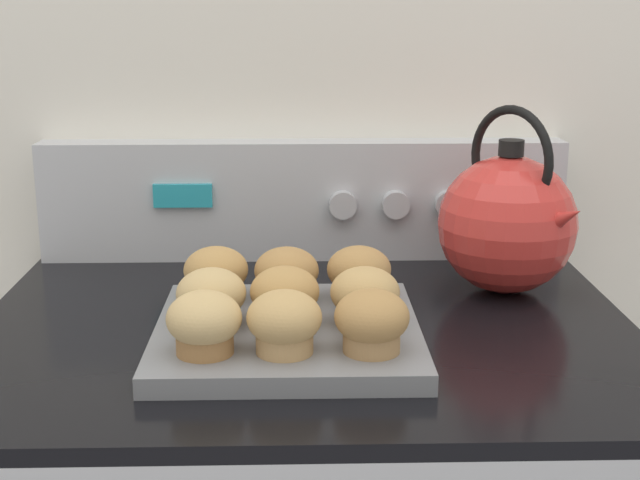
{
  "coord_description": "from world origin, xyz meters",
  "views": [
    {
      "loc": [
        -0.01,
        -0.66,
        1.28
      ],
      "look_at": [
        0.02,
        0.28,
        1.03
      ],
      "focal_mm": 50.0,
      "sensor_mm": 36.0,
      "label": 1
    }
  ],
  "objects_px": {
    "muffin_r1_c1": "(285,296)",
    "tea_kettle": "(508,222)",
    "muffin_r0_c0": "(204,323)",
    "muffin_r1_c0": "(211,298)",
    "muffin_pan": "(288,334)",
    "muffin_r0_c1": "(284,322)",
    "muffin_r1_c2": "(365,297)",
    "muffin_r0_c2": "(372,321)",
    "muffin_r2_c2": "(359,274)",
    "muffin_r2_c1": "(287,275)",
    "muffin_r2_c0": "(216,274)"
  },
  "relations": [
    {
      "from": "muffin_pan",
      "to": "muffin_r0_c2",
      "type": "height_order",
      "value": "muffin_r0_c2"
    },
    {
      "from": "muffin_r1_c1",
      "to": "tea_kettle",
      "type": "xyz_separation_m",
      "value": [
        0.28,
        0.17,
        0.04
      ]
    },
    {
      "from": "muffin_r0_c0",
      "to": "muffin_r2_c0",
      "type": "xyz_separation_m",
      "value": [
        -0.0,
        0.17,
        0.0
      ]
    },
    {
      "from": "muffin_r0_c1",
      "to": "muffin_r2_c2",
      "type": "bearing_deg",
      "value": 62.27
    },
    {
      "from": "muffin_pan",
      "to": "tea_kettle",
      "type": "distance_m",
      "value": 0.34
    },
    {
      "from": "muffin_pan",
      "to": "muffin_r2_c2",
      "type": "height_order",
      "value": "muffin_r2_c2"
    },
    {
      "from": "muffin_r1_c2",
      "to": "muffin_r2_c2",
      "type": "height_order",
      "value": "same"
    },
    {
      "from": "muffin_pan",
      "to": "muffin_r1_c0",
      "type": "bearing_deg",
      "value": -178.26
    },
    {
      "from": "muffin_r2_c1",
      "to": "muffin_r2_c2",
      "type": "xyz_separation_m",
      "value": [
        0.09,
        0.0,
        0.0
      ]
    },
    {
      "from": "muffin_r0_c2",
      "to": "tea_kettle",
      "type": "relative_size",
      "value": 0.32
    },
    {
      "from": "muffin_r0_c1",
      "to": "muffin_r1_c1",
      "type": "bearing_deg",
      "value": 90.33
    },
    {
      "from": "muffin_r1_c1",
      "to": "muffin_r2_c0",
      "type": "relative_size",
      "value": 1.0
    },
    {
      "from": "muffin_r0_c0",
      "to": "muffin_r1_c2",
      "type": "bearing_deg",
      "value": 25.02
    },
    {
      "from": "tea_kettle",
      "to": "muffin_r1_c2",
      "type": "bearing_deg",
      "value": -137.53
    },
    {
      "from": "muffin_r1_c0",
      "to": "tea_kettle",
      "type": "height_order",
      "value": "tea_kettle"
    },
    {
      "from": "muffin_r0_c1",
      "to": "muffin_r2_c1",
      "type": "xyz_separation_m",
      "value": [
        0.0,
        0.16,
        0.0
      ]
    },
    {
      "from": "muffin_r0_c2",
      "to": "muffin_r1_c1",
      "type": "distance_m",
      "value": 0.12
    },
    {
      "from": "muffin_r0_c0",
      "to": "muffin_r1_c0",
      "type": "bearing_deg",
      "value": 90.03
    },
    {
      "from": "muffin_r1_c1",
      "to": "muffin_r2_c0",
      "type": "bearing_deg",
      "value": 134.46
    },
    {
      "from": "muffin_pan",
      "to": "muffin_r1_c1",
      "type": "bearing_deg",
      "value": 146.81
    },
    {
      "from": "muffin_r1_c2",
      "to": "tea_kettle",
      "type": "relative_size",
      "value": 0.32
    },
    {
      "from": "muffin_r1_c0",
      "to": "tea_kettle",
      "type": "distance_m",
      "value": 0.41
    },
    {
      "from": "muffin_pan",
      "to": "muffin_r1_c0",
      "type": "height_order",
      "value": "muffin_r1_c0"
    },
    {
      "from": "muffin_r1_c0",
      "to": "muffin_r2_c2",
      "type": "xyz_separation_m",
      "value": [
        0.17,
        0.09,
        0.0
      ]
    },
    {
      "from": "muffin_r1_c2",
      "to": "muffin_r2_c1",
      "type": "height_order",
      "value": "same"
    },
    {
      "from": "muffin_r2_c0",
      "to": "muffin_r2_c2",
      "type": "distance_m",
      "value": 0.17
    },
    {
      "from": "muffin_pan",
      "to": "muffin_r1_c0",
      "type": "xyz_separation_m",
      "value": [
        -0.08,
        -0.0,
        0.04
      ]
    },
    {
      "from": "muffin_r1_c0",
      "to": "muffin_r2_c1",
      "type": "relative_size",
      "value": 1.0
    },
    {
      "from": "muffin_pan",
      "to": "muffin_r1_c2",
      "type": "xyz_separation_m",
      "value": [
        0.08,
        -0.0,
        0.04
      ]
    },
    {
      "from": "muffin_r0_c1",
      "to": "muffin_r1_c2",
      "type": "height_order",
      "value": "same"
    },
    {
      "from": "muffin_r0_c0",
      "to": "muffin_r1_c2",
      "type": "xyz_separation_m",
      "value": [
        0.17,
        0.08,
        0.0
      ]
    },
    {
      "from": "muffin_pan",
      "to": "muffin_r2_c0",
      "type": "relative_size",
      "value": 3.8
    },
    {
      "from": "muffin_r1_c2",
      "to": "muffin_r2_c2",
      "type": "relative_size",
      "value": 1.0
    },
    {
      "from": "muffin_r0_c2",
      "to": "muffin_r1_c1",
      "type": "xyz_separation_m",
      "value": [
        -0.09,
        0.08,
        0.0
      ]
    },
    {
      "from": "muffin_r1_c2",
      "to": "tea_kettle",
      "type": "height_order",
      "value": "tea_kettle"
    },
    {
      "from": "muffin_r0_c0",
      "to": "muffin_r2_c1",
      "type": "relative_size",
      "value": 1.0
    },
    {
      "from": "muffin_r1_c2",
      "to": "muffin_r2_c2",
      "type": "xyz_separation_m",
      "value": [
        -0.0,
        0.09,
        0.0
      ]
    },
    {
      "from": "muffin_r1_c0",
      "to": "muffin_r1_c2",
      "type": "bearing_deg",
      "value": -0.12
    },
    {
      "from": "muffin_r1_c1",
      "to": "tea_kettle",
      "type": "bearing_deg",
      "value": 31.7
    },
    {
      "from": "muffin_r0_c2",
      "to": "muffin_r1_c1",
      "type": "relative_size",
      "value": 1.0
    },
    {
      "from": "muffin_r1_c2",
      "to": "muffin_r1_c1",
      "type": "bearing_deg",
      "value": 177.0
    },
    {
      "from": "muffin_pan",
      "to": "muffin_r0_c0",
      "type": "xyz_separation_m",
      "value": [
        -0.08,
        -0.08,
        0.04
      ]
    },
    {
      "from": "muffin_r0_c2",
      "to": "muffin_r1_c0",
      "type": "xyz_separation_m",
      "value": [
        -0.17,
        0.08,
        0.0
      ]
    },
    {
      "from": "muffin_r0_c0",
      "to": "muffin_r2_c2",
      "type": "height_order",
      "value": "same"
    },
    {
      "from": "muffin_r0_c0",
      "to": "tea_kettle",
      "type": "distance_m",
      "value": 0.45
    },
    {
      "from": "muffin_pan",
      "to": "muffin_r2_c1",
      "type": "distance_m",
      "value": 0.09
    },
    {
      "from": "muffin_pan",
      "to": "muffin_r1_c1",
      "type": "distance_m",
      "value": 0.04
    },
    {
      "from": "muffin_r0_c2",
      "to": "muffin_r1_c2",
      "type": "xyz_separation_m",
      "value": [
        -0.0,
        0.08,
        0.0
      ]
    },
    {
      "from": "muffin_r0_c2",
      "to": "tea_kettle",
      "type": "bearing_deg",
      "value": 52.77
    },
    {
      "from": "muffin_r1_c1",
      "to": "muffin_r1_c2",
      "type": "relative_size",
      "value": 1.0
    }
  ]
}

